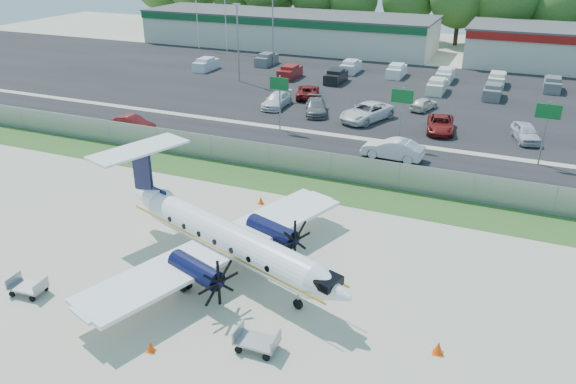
% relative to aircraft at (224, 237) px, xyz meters
% --- Properties ---
extents(ground, '(170.00, 170.00, 0.00)m').
position_rel_aircraft_xyz_m(ground, '(1.15, -0.19, -1.98)').
color(ground, '#BBB69E').
rests_on(ground, ground).
extents(grass_verge, '(170.00, 4.00, 0.02)m').
position_rel_aircraft_xyz_m(grass_verge, '(1.15, 11.81, -1.97)').
color(grass_verge, '#2D561E').
rests_on(grass_verge, ground).
extents(access_road, '(170.00, 8.00, 0.02)m').
position_rel_aircraft_xyz_m(access_road, '(1.15, 18.81, -1.96)').
color(access_road, black).
rests_on(access_road, ground).
extents(parking_lot, '(170.00, 32.00, 0.02)m').
position_rel_aircraft_xyz_m(parking_lot, '(1.15, 39.81, -1.96)').
color(parking_lot, black).
rests_on(parking_lot, ground).
extents(perimeter_fence, '(120.00, 0.06, 1.99)m').
position_rel_aircraft_xyz_m(perimeter_fence, '(1.15, 13.81, -0.97)').
color(perimeter_fence, gray).
rests_on(perimeter_fence, ground).
extents(building_west, '(46.40, 12.40, 5.24)m').
position_rel_aircraft_xyz_m(building_west, '(-22.85, 61.79, 0.65)').
color(building_west, beige).
rests_on(building_west, ground).
extents(sign_left, '(1.80, 0.26, 5.00)m').
position_rel_aircraft_xyz_m(sign_left, '(-6.85, 22.72, 1.64)').
color(sign_left, gray).
rests_on(sign_left, ground).
extents(sign_mid, '(1.80, 0.26, 5.00)m').
position_rel_aircraft_xyz_m(sign_mid, '(4.15, 22.72, 1.64)').
color(sign_mid, gray).
rests_on(sign_mid, ground).
extents(sign_right, '(1.80, 0.26, 5.00)m').
position_rel_aircraft_xyz_m(sign_right, '(15.15, 22.72, 1.64)').
color(sign_right, gray).
rests_on(sign_right, ground).
extents(flagpole_west, '(1.06, 0.12, 10.00)m').
position_rel_aircraft_xyz_m(flagpole_west, '(-34.77, 54.81, 3.67)').
color(flagpole_west, white).
rests_on(flagpole_west, ground).
extents(flagpole_east, '(1.06, 0.12, 10.00)m').
position_rel_aircraft_xyz_m(flagpole_east, '(-29.77, 54.81, 3.67)').
color(flagpole_east, white).
rests_on(flagpole_east, ground).
extents(light_pole_nw, '(0.90, 0.35, 9.09)m').
position_rel_aircraft_xyz_m(light_pole_nw, '(-18.85, 37.81, 3.26)').
color(light_pole_nw, gray).
rests_on(light_pole_nw, ground).
extents(light_pole_sw, '(0.90, 0.35, 9.09)m').
position_rel_aircraft_xyz_m(light_pole_sw, '(-18.85, 47.81, 3.26)').
color(light_pole_sw, gray).
rests_on(light_pole_sw, ground).
extents(tree_line, '(112.00, 6.00, 14.00)m').
position_rel_aircraft_xyz_m(tree_line, '(1.15, 73.81, -1.98)').
color(tree_line, '#2B5519').
rests_on(tree_line, ground).
extents(aircraft, '(16.67, 16.24, 5.12)m').
position_rel_aircraft_xyz_m(aircraft, '(0.00, 0.00, 0.00)').
color(aircraft, white).
rests_on(aircraft, ground).
extents(baggage_cart_near, '(1.82, 1.18, 0.91)m').
position_rel_aircraft_xyz_m(baggage_cart_near, '(-7.95, -5.81, -1.55)').
color(baggage_cart_near, gray).
rests_on(baggage_cart_near, ground).
extents(baggage_cart_far, '(1.88, 1.17, 0.97)m').
position_rel_aircraft_xyz_m(baggage_cart_far, '(4.32, -5.09, -1.52)').
color(baggage_cart_far, gray).
rests_on(baggage_cart_far, ground).
extents(cone_nose, '(0.44, 0.44, 0.62)m').
position_rel_aircraft_xyz_m(cone_nose, '(11.55, -2.30, -1.68)').
color(cone_nose, '#F34807').
rests_on(cone_nose, ground).
extents(cone_port_wing, '(0.37, 0.37, 0.52)m').
position_rel_aircraft_xyz_m(cone_port_wing, '(0.17, -6.98, -1.73)').
color(cone_port_wing, '#F34807').
rests_on(cone_port_wing, ground).
extents(cone_starboard_wing, '(0.37, 0.37, 0.53)m').
position_rel_aircraft_xyz_m(cone_starboard_wing, '(-1.74, 8.01, -1.73)').
color(cone_starboard_wing, '#F34807').
rests_on(cone_starboard_wing, ground).
extents(road_car_west, '(4.53, 2.01, 1.44)m').
position_rel_aircraft_xyz_m(road_car_west, '(-18.87, 17.06, -1.98)').
color(road_car_west, maroon).
rests_on(road_car_west, ground).
extents(road_car_mid, '(5.01, 2.03, 1.62)m').
position_rel_aircraft_xyz_m(road_car_mid, '(4.35, 19.59, -1.98)').
color(road_car_mid, silver).
rests_on(road_car_mid, ground).
extents(parked_car_a, '(2.28, 5.05, 1.44)m').
position_rel_aircraft_xyz_m(parked_car_a, '(-10.14, 29.46, -1.98)').
color(parked_car_a, silver).
rests_on(parked_car_a, ground).
extents(parked_car_b, '(3.65, 5.33, 1.43)m').
position_rel_aircraft_xyz_m(parked_car_b, '(-5.57, 28.78, -1.98)').
color(parked_car_b, '#595B5E').
rests_on(parked_car_b, ground).
extents(parked_car_c, '(4.84, 6.65, 1.68)m').
position_rel_aircraft_xyz_m(parked_car_c, '(-0.30, 28.57, -1.98)').
color(parked_car_c, silver).
rests_on(parked_car_c, ground).
extents(parked_car_d, '(3.10, 5.36, 1.40)m').
position_rel_aircraft_xyz_m(parked_car_d, '(6.77, 27.93, -1.98)').
color(parked_car_d, maroon).
rests_on(parked_car_d, ground).
extents(parked_car_e, '(2.94, 4.71, 1.50)m').
position_rel_aircraft_xyz_m(parked_car_e, '(13.95, 28.32, -1.98)').
color(parked_car_e, silver).
rests_on(parked_car_e, ground).
extents(parked_car_f, '(3.65, 5.43, 1.38)m').
position_rel_aircraft_xyz_m(parked_car_f, '(-8.53, 34.21, -1.98)').
color(parked_car_f, maroon).
rests_on(parked_car_f, ground).
extents(parked_car_g, '(2.58, 4.03, 1.28)m').
position_rel_aircraft_xyz_m(parked_car_g, '(4.08, 34.35, -1.98)').
color(parked_car_g, beige).
rests_on(parked_car_g, ground).
extents(far_parking_rows, '(56.00, 10.00, 1.60)m').
position_rel_aircraft_xyz_m(far_parking_rows, '(1.15, 44.81, -1.98)').
color(far_parking_rows, gray).
rests_on(far_parking_rows, ground).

